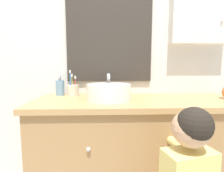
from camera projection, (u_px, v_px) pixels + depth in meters
name	position (u px, v px, depth m)	size (l,w,h in m)	color
wall_back	(136.00, 41.00, 1.45)	(3.20, 0.18, 2.50)	silver
vanity_counter	(137.00, 156.00, 1.27)	(1.45, 0.53, 0.84)	#A37A4C
sink_basin	(109.00, 91.00, 1.20)	(0.30, 0.36, 0.18)	white
toothbrush_holder	(73.00, 90.00, 1.36)	(0.09, 0.09, 0.20)	beige
soap_dispenser	(60.00, 87.00, 1.37)	(0.06, 0.06, 0.16)	#6B93B2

